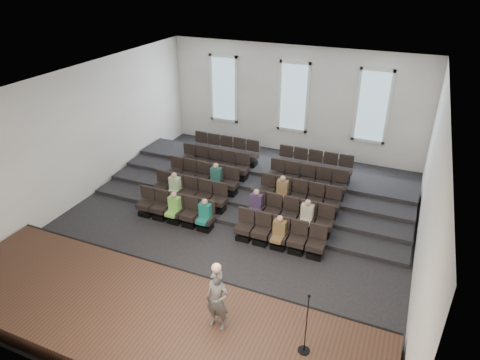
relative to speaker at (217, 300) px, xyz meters
name	(u,v)px	position (x,y,z in m)	size (l,w,h in m)	color
ground	(232,225)	(-1.79, 4.77, -1.30)	(14.00, 14.00, 0.00)	black
ceiling	(230,84)	(-1.79, 4.77, 3.71)	(12.00, 14.00, 0.02)	white
wall_back	(294,101)	(-1.79, 11.79, 1.20)	(12.00, 0.04, 5.00)	white
wall_front	(79,304)	(-1.79, -2.25, 1.20)	(12.00, 0.04, 5.00)	white
wall_left	(84,134)	(-7.81, 4.77, 1.20)	(0.04, 14.00, 5.00)	white
wall_right	(431,197)	(4.23, 4.77, 1.20)	(0.04, 14.00, 5.00)	white
stage	(149,320)	(-1.79, -0.33, -1.05)	(11.80, 3.60, 0.50)	#3F291B
stage_lip	(184,277)	(-1.79, 1.44, -1.05)	(11.80, 0.06, 0.52)	black
risers	(263,181)	(-1.79, 7.94, -1.10)	(11.80, 4.80, 0.60)	black
seating_rows	(248,189)	(-1.79, 6.31, -0.62)	(6.80, 4.70, 1.67)	black
windows	(294,97)	(-1.79, 11.72, 1.40)	(8.44, 0.10, 3.24)	white
audience	(235,201)	(-1.79, 5.09, -0.49)	(5.45, 2.64, 1.10)	#7AC74F
speaker	(217,300)	(0.00, 0.00, 0.00)	(0.58, 0.38, 1.60)	#555251
mic_stand	(305,335)	(2.09, 0.08, -0.31)	(0.28, 0.28, 1.65)	black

